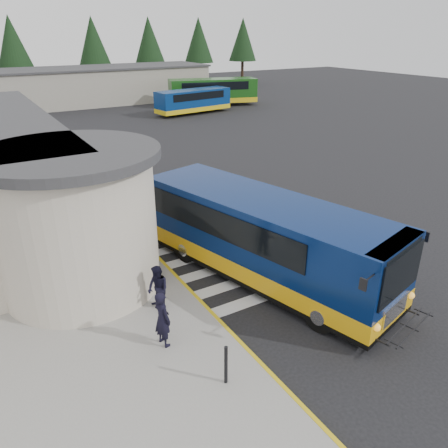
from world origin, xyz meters
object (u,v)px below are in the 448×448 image
pedestrian_a (162,319)px  pedestrian_b (158,289)px  bollard (226,365)px  transit_bus (264,241)px  far_bus_b (213,91)px  far_bus_a (193,100)px

pedestrian_a → pedestrian_b: bearing=-30.2°
pedestrian_b → bollard: 3.81m
transit_bus → pedestrian_b: (-4.16, -0.14, -0.53)m
transit_bus → far_bus_b: bearing=48.7°
pedestrian_a → pedestrian_b: (0.56, 1.62, -0.09)m
bollard → far_bus_a: bearing=63.8°
pedestrian_a → far_bus_a: 37.85m
pedestrian_b → far_bus_a: 36.17m
bollard → far_bus_b: 44.78m
far_bus_b → transit_bus: bearing=168.7°
transit_bus → far_bus_a: (13.44, 31.45, -0.04)m
bollard → far_bus_a: 39.46m
transit_bus → pedestrian_a: size_ratio=6.45×
far_bus_b → bollard: bearing=166.4°
far_bus_a → far_bus_b: 5.79m
transit_bus → far_bus_a: 34.20m
far_bus_b → pedestrian_a: bearing=164.2°
transit_bus → pedestrian_b: size_ratio=7.20×
transit_bus → pedestrian_a: bearing=-173.8°
transit_bus → pedestrian_b: 4.20m
far_bus_a → far_bus_b: bearing=-58.8°
far_bus_a → far_bus_b: size_ratio=0.81×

